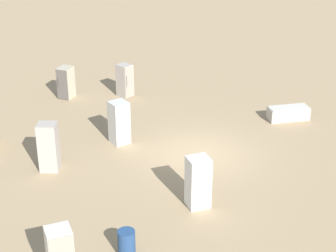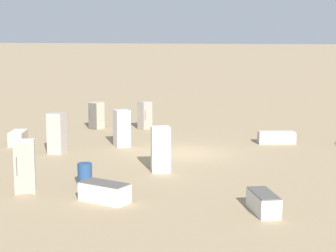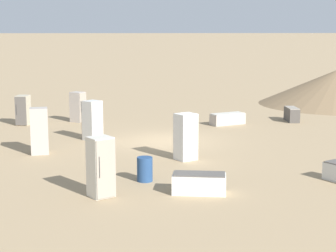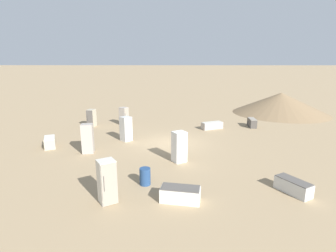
{
  "view_description": "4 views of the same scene",
  "coord_description": "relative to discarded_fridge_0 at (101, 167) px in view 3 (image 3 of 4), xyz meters",
  "views": [
    {
      "loc": [
        -19.92,
        -2.96,
        10.6
      ],
      "look_at": [
        -0.31,
        1.19,
        1.3
      ],
      "focal_mm": 60.0,
      "sensor_mm": 36.0,
      "label": 1
    },
    {
      "loc": [
        -23.91,
        -9.74,
        5.35
      ],
      "look_at": [
        0.15,
        0.8,
        1.23
      ],
      "focal_mm": 60.0,
      "sensor_mm": 36.0,
      "label": 2
    },
    {
      "loc": [
        -25.29,
        1.23,
        5.16
      ],
      "look_at": [
        -0.91,
        -0.0,
        0.86
      ],
      "focal_mm": 60.0,
      "sensor_mm": 36.0,
      "label": 3
    },
    {
      "loc": [
        -18.42,
        -0.51,
        5.78
      ],
      "look_at": [
        0.64,
        0.28,
        1.12
      ],
      "focal_mm": 28.0,
      "sensor_mm": 36.0,
      "label": 4
    }
  ],
  "objects": [
    {
      "name": "ground_plane",
      "position": [
        8.5,
        -2.44,
        -0.94
      ],
      "size": [
        1000.0,
        1000.0,
        0.0
      ],
      "primitive_type": "plane",
      "color": "#9E8460"
    },
    {
      "name": "discarded_fridge_0",
      "position": [
        0.0,
        0.0,
        0.0
      ],
      "size": [
        0.92,
        0.92,
        1.88
      ],
      "rotation": [
        0.0,
        0.0,
        2.16
      ],
      "color": "beige",
      "rests_on": "ground_plane"
    },
    {
      "name": "discarded_fridge_1",
      "position": [
        4.82,
        -3.0,
        -0.02
      ],
      "size": [
        0.97,
        0.98,
        1.84
      ],
      "rotation": [
        0.0,
        0.0,
        5.27
      ],
      "color": "white",
      "rests_on": "ground_plane"
    },
    {
      "name": "discarded_fridge_2",
      "position": [
        0.19,
        -3.06,
        -0.62
      ],
      "size": [
        0.97,
        1.77,
        0.65
      ],
      "rotation": [
        0.0,
        0.0,
        6.14
      ],
      "color": "silver",
      "rests_on": "ground_plane"
    },
    {
      "name": "discarded_fridge_3",
      "position": [
        13.69,
        -9.66,
        -0.55
      ],
      "size": [
        1.43,
        0.57,
        0.78
      ],
      "rotation": [
        0.0,
        0.0,
        1.56
      ],
      "color": "#4C4742",
      "rests_on": "ground_plane"
    },
    {
      "name": "discarded_fridge_4",
      "position": [
        12.79,
        -5.92,
        -0.63
      ],
      "size": [
        1.41,
        2.0,
        0.62
      ],
      "rotation": [
        0.0,
        0.0,
        0.42
      ],
      "color": "#A89E93",
      "rests_on": "ground_plane"
    },
    {
      "name": "discarded_fridge_5",
      "position": [
        13.27,
        5.04,
        -0.14
      ],
      "size": [
        0.85,
        0.74,
        1.59
      ],
      "rotation": [
        0.0,
        0.0,
        1.41
      ],
      "color": "#B2A88E",
      "rests_on": "ground_plane"
    },
    {
      "name": "discarded_fridge_6",
      "position": [
        14.05,
        2.2,
        -0.11
      ],
      "size": [
        0.89,
        0.93,
        1.66
      ],
      "rotation": [
        0.0,
        0.0,
        2.58
      ],
      "color": "#A89E93",
      "rests_on": "ground_plane"
    },
    {
      "name": "discarded_fridge_7",
      "position": [
        6.15,
        2.94,
        0.02
      ],
      "size": [
        0.79,
        0.81,
        1.92
      ],
      "rotation": [
        0.0,
        0.0,
        4.88
      ],
      "color": "#A89E93",
      "rests_on": "ground_plane"
    },
    {
      "name": "discarded_fridge_8",
      "position": [
        8.94,
        1.0,
        -0.02
      ],
      "size": [
        0.99,
        0.99,
        1.84
      ],
      "rotation": [
        0.0,
        0.0,
        5.53
      ],
      "color": "silver",
      "rests_on": "ground_plane"
    },
    {
      "name": "rusty_barrel",
      "position": [
        1.7,
        -1.36,
        -0.52
      ],
      "size": [
        0.53,
        0.53,
        0.83
      ],
      "color": "navy",
      "rests_on": "ground_plane"
    }
  ]
}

